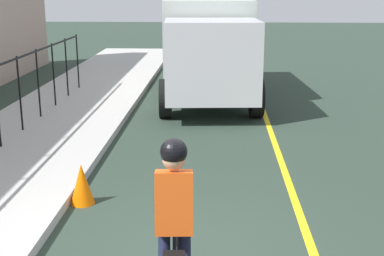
{
  "coord_description": "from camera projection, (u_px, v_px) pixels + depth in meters",
  "views": [
    {
      "loc": [
        -5.69,
        -0.39,
        3.23
      ],
      "look_at": [
        2.44,
        0.0,
        1.0
      ],
      "focal_mm": 49.88,
      "sensor_mm": 36.0,
      "label": 1
    }
  ],
  "objects": [
    {
      "name": "box_truck_background",
      "position": [
        206.0,
        43.0,
        15.23
      ],
      "size": [
        6.86,
        2.91,
        2.78
      ],
      "rotation": [
        0.0,
        0.0,
        3.21
      ],
      "color": "#B5BEB6",
      "rests_on": "ground"
    },
    {
      "name": "traffic_cone_near",
      "position": [
        82.0,
        184.0,
        7.98
      ],
      "size": [
        0.36,
        0.36,
        0.63
      ],
      "primitive_type": "cone",
      "color": "#F56403",
      "rests_on": "ground"
    },
    {
      "name": "cyclist_lead",
      "position": [
        174.0,
        230.0,
        5.17
      ],
      "size": [
        1.71,
        0.38,
        1.83
      ],
      "rotation": [
        0.0,
        0.0,
        0.06
      ],
      "color": "black",
      "rests_on": "ground"
    }
  ]
}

